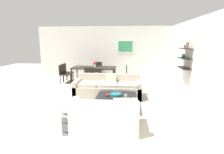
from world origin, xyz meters
TOP-DOWN VIEW (x-y plane):
  - ground_plane at (0.00, 0.00)m, footprint 18.00×18.00m
  - back_wall_unit at (0.30, 3.53)m, footprint 8.40×0.09m
  - right_wall_shelf_unit at (3.03, 0.61)m, footprint 0.34×8.20m
  - sofa_beige at (0.13, 0.34)m, footprint 2.34×0.90m
  - loveseat_white at (0.28, -2.04)m, footprint 1.60×0.90m
  - coffee_table at (0.51, -0.80)m, footprint 1.16×1.08m
  - decorative_bowl at (0.48, -0.72)m, footprint 0.35×0.35m
  - candle_jar at (0.78, -0.80)m, footprint 0.07×0.07m
  - apple_on_coffee_table at (0.25, -0.82)m, footprint 0.09×0.09m
  - dining_table at (-0.77, 2.42)m, footprint 2.03×0.98m
  - dining_chair_foot at (-0.77, 1.52)m, footprint 0.44×0.44m
  - dining_chair_left_near at (-2.19, 2.19)m, footprint 0.44×0.44m
  - dining_chair_head at (-0.77, 3.31)m, footprint 0.44×0.44m
  - dining_chair_right_near at (0.65, 2.19)m, footprint 0.44×0.44m
  - dining_chair_left_far at (-2.19, 2.64)m, footprint 0.44×0.44m
  - wine_glass_left_near at (-1.50, 2.29)m, footprint 0.07×0.07m
  - wine_glass_head at (-0.77, 2.85)m, footprint 0.07×0.07m
  - wine_glass_right_near at (-0.03, 2.29)m, footprint 0.06×0.06m
  - wine_glass_left_far at (-1.50, 2.54)m, footprint 0.06×0.06m
  - centerpiece_vase at (-0.72, 2.38)m, footprint 0.16×0.16m

SIDE VIEW (x-z plane):
  - ground_plane at x=0.00m, z-range 0.00..0.00m
  - coffee_table at x=0.51m, z-range 0.00..0.38m
  - sofa_beige at x=0.13m, z-range -0.10..0.68m
  - loveseat_white at x=0.28m, z-range -0.10..0.68m
  - candle_jar at x=0.78m, z-range 0.38..0.44m
  - decorative_bowl at x=0.48m, z-range 0.38..0.45m
  - apple_on_coffee_table at x=0.25m, z-range 0.38..0.47m
  - dining_chair_foot at x=-0.77m, z-range 0.06..0.94m
  - dining_chair_left_near at x=-2.19m, z-range 0.06..0.94m
  - dining_chair_head at x=-0.77m, z-range 0.06..0.94m
  - dining_chair_right_near at x=0.65m, z-range 0.06..0.94m
  - dining_chair_left_far at x=-2.19m, z-range 0.06..0.94m
  - dining_table at x=-0.77m, z-range 0.31..1.06m
  - wine_glass_left_near at x=-1.50m, z-range 0.78..0.95m
  - wine_glass_right_near at x=-0.03m, z-range 0.79..0.96m
  - wine_glass_left_far at x=-1.50m, z-range 0.78..0.97m
  - wine_glass_head at x=-0.77m, z-range 0.79..0.97m
  - centerpiece_vase at x=-0.72m, z-range 0.77..1.06m
  - right_wall_shelf_unit at x=3.03m, z-range 0.00..2.70m
  - back_wall_unit at x=0.30m, z-range 0.00..2.70m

